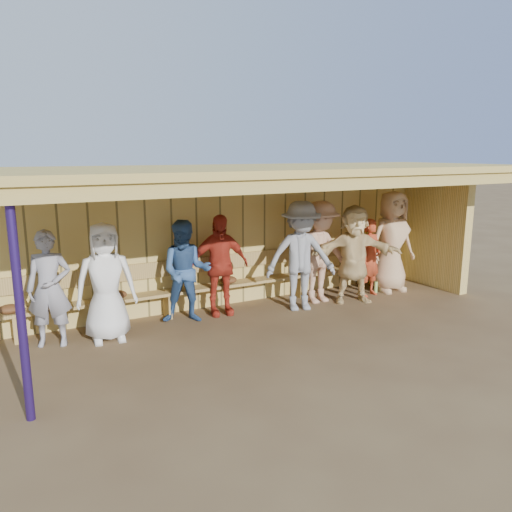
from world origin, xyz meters
The scene contains 13 objects.
ground centered at (0.00, 0.00, 0.00)m, with size 90.00×90.00×0.00m, color brown.
player_a centered at (-3.13, 0.67, 0.83)m, with size 0.61×0.40×1.67m, color gray.
player_b centered at (-2.39, 0.49, 0.87)m, with size 0.85×0.55×1.74m, color white.
player_c centered at (-1.08, 0.71, 0.83)m, with size 0.81×0.63×1.67m, color #305184.
player_d centered at (-0.45, 0.81, 0.86)m, with size 1.00×0.42×1.71m, color #B02C1C.
player_e centered at (0.90, 0.39, 0.95)m, with size 1.23×0.71×1.90m, color gray.
player_f centered at (2.00, 0.30, 0.90)m, with size 1.66×0.53×1.79m, color #E1BF7E.
player_g centered at (2.55, 0.48, 0.74)m, with size 0.54×0.36×1.48m, color #AD391B.
player_h centered at (3.13, 0.54, 0.99)m, with size 0.97×0.63×1.98m, color tan.
player_extra centered at (1.45, 0.59, 0.93)m, with size 1.20×0.69×1.86m, color tan.
dugout_structure centered at (0.39, 0.69, 1.69)m, with size 8.80×3.20×2.50m.
bench centered at (0.00, 1.12, 0.53)m, with size 7.60×0.34×0.93m.
dugout_equipment centered at (-1.06, 0.99, 0.49)m, with size 7.49×0.62×0.80m.
Camera 1 is at (-3.80, -6.65, 2.71)m, focal length 35.00 mm.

